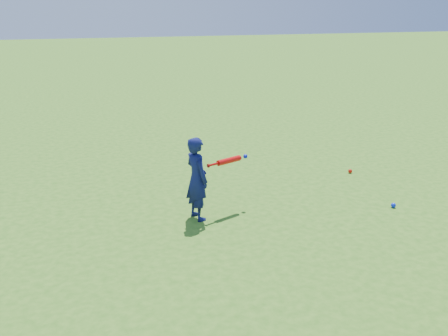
# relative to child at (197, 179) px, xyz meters

# --- Properties ---
(ground) EXTENTS (80.00, 80.00, 0.00)m
(ground) POSITION_rel_child_xyz_m (0.59, 0.25, -0.61)
(ground) COLOR #346B19
(ground) RESTS_ON ground
(child) EXTENTS (0.40, 0.50, 1.21)m
(child) POSITION_rel_child_xyz_m (0.00, 0.00, 0.00)
(child) COLOR #10154E
(child) RESTS_ON ground
(ground_ball_red) EXTENTS (0.07, 0.07, 0.07)m
(ground_ball_red) POSITION_rel_child_xyz_m (3.16, 1.14, -0.57)
(ground_ball_red) COLOR red
(ground_ball_red) RESTS_ON ground
(ground_ball_blue) EXTENTS (0.07, 0.07, 0.07)m
(ground_ball_blue) POSITION_rel_child_xyz_m (2.95, -0.49, -0.57)
(ground_ball_blue) COLOR #0D27EB
(ground_ball_blue) RESTS_ON ground
(bat_swing) EXTENTS (0.70, 0.34, 0.09)m
(bat_swing) POSITION_rel_child_xyz_m (0.55, 0.18, 0.17)
(bat_swing) COLOR red
(bat_swing) RESTS_ON ground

